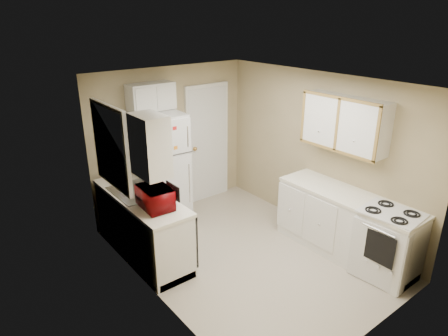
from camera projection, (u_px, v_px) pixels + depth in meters
floor at (246, 255)px, 5.59m from camera, size 3.80×3.80×0.00m
ceiling at (250, 82)px, 4.71m from camera, size 3.80×3.80×0.00m
wall_left at (151, 206)px, 4.35m from camera, size 3.80×3.80×0.00m
wall_right at (318, 153)px, 5.95m from camera, size 3.80×3.80×0.00m
wall_back at (171, 141)px, 6.54m from camera, size 2.80×2.80×0.00m
wall_front at (381, 236)px, 3.76m from camera, size 2.80×2.80×0.00m
left_counter at (143, 225)px, 5.45m from camera, size 0.60×1.80×0.90m
dishwasher at (184, 234)px, 5.16m from camera, size 0.03×0.58×0.72m
sink at (135, 194)px, 5.41m from camera, size 0.54×0.74×0.16m
microwave at (155, 196)px, 4.91m from camera, size 0.51×0.30×0.33m
soap_bottle at (121, 179)px, 5.57m from camera, size 0.10×0.11×0.18m
window_blinds at (112, 146)px, 4.99m from camera, size 0.10×0.98×1.08m
upper_cabinet_left at (150, 146)px, 4.38m from camera, size 0.30×0.45×0.70m
refrigerator at (159, 170)px, 6.14m from camera, size 0.78×0.76×1.79m
cabinet_over_fridge at (151, 97)px, 5.91m from camera, size 0.70×0.30×0.40m
interior_door at (208, 144)px, 6.98m from camera, size 0.86×0.06×2.08m
right_counter at (345, 225)px, 5.47m from camera, size 0.60×2.00×0.90m
stove at (386, 248)px, 4.99m from camera, size 0.62×0.73×0.83m
upper_cabinet_right at (345, 123)px, 5.28m from camera, size 0.30×1.20×0.70m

